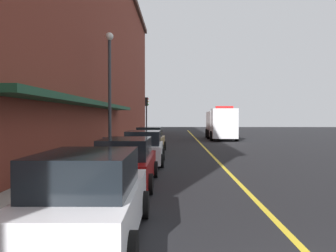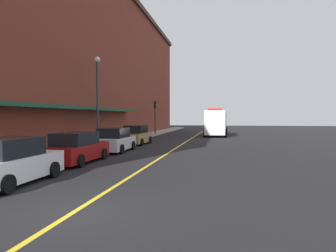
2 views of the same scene
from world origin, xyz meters
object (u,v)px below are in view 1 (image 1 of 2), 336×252
parking_meter_1 (105,147)px  parked_car_0 (89,199)px  parked_car_3 (150,140)px  parked_car_1 (127,163)px  traffic_light_near (147,110)px  parked_car_2 (144,148)px  street_lamp_left (110,81)px  parking_meter_0 (127,138)px  box_truck (221,124)px

parking_meter_1 → parked_car_0: bearing=-80.6°
parked_car_0 → parked_car_3: (-0.02, 16.92, -0.01)m
parked_car_0 → parked_car_1: parked_car_0 is taller
parked_car_3 → traffic_light_near: traffic_light_near is taller
parked_car_0 → parked_car_2: (0.07, 11.05, -0.02)m
parked_car_0 → street_lamp_left: size_ratio=0.67×
parking_meter_0 → traffic_light_near: size_ratio=0.31×
parked_car_3 → box_truck: (6.54, 14.18, 0.84)m
parking_meter_0 → parking_meter_1: same height
parked_car_3 → parking_meter_0: size_ratio=3.18×
parked_car_2 → box_truck: size_ratio=0.51×
parking_meter_0 → parked_car_2: bearing=-71.9°
parked_car_3 → street_lamp_left: bearing=154.8°
box_truck → parking_meter_0: box_truck is taller
parked_car_2 → parked_car_3: (-0.09, 5.87, 0.01)m
parking_meter_1 → street_lamp_left: 5.60m
parked_car_0 → parking_meter_0: size_ratio=3.48×
parked_car_1 → parked_car_0: bearing=-179.8°
parked_car_3 → traffic_light_near: size_ratio=0.98×
box_truck → traffic_light_near: 8.05m
parked_car_3 → street_lamp_left: size_ratio=0.61×
parked_car_0 → parked_car_1: (-0.04, 5.48, -0.03)m
parked_car_0 → parking_meter_0: bearing=4.4°
traffic_light_near → parked_car_1: bearing=-87.0°
parked_car_0 → parking_meter_0: (-1.42, 15.60, 0.26)m
street_lamp_left → traffic_light_near: bearing=87.8°
box_truck → street_lamp_left: 20.16m
parked_car_0 → parked_car_3: bearing=-0.7°
parked_car_0 → parked_car_1: bearing=-0.4°
parked_car_2 → parked_car_3: size_ratio=1.06×
parked_car_2 → street_lamp_left: 4.63m
box_truck → parking_meter_0: 17.42m
parked_car_3 → street_lamp_left: street_lamp_left is taller
parked_car_1 → street_lamp_left: bearing=14.5°
parked_car_3 → parked_car_0: bearing=-177.8°
parked_car_2 → box_truck: bearing=-18.6°
parking_meter_0 → street_lamp_left: street_lamp_left is taller
parked_car_3 → box_truck: size_ratio=0.48×
parked_car_1 → parked_car_2: parked_car_2 is taller
traffic_light_near → parking_meter_1: bearing=-90.2°
box_truck → traffic_light_near: bearing=-84.3°
parking_meter_1 → parked_car_3: bearing=80.5°
parking_meter_0 → parking_meter_1: size_ratio=1.00×
parked_car_0 → street_lamp_left: bearing=8.0°
parked_car_1 → parked_car_3: 11.44m
parked_car_0 → parking_meter_1: size_ratio=3.48×
parked_car_1 → traffic_light_near: size_ratio=1.13×
parked_car_0 → box_truck: 31.79m
parked_car_1 → box_truck: (6.56, 25.62, 0.87)m
parking_meter_1 → traffic_light_near: 21.94m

